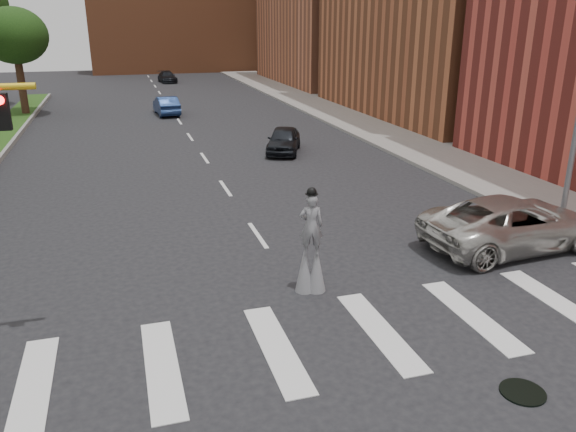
# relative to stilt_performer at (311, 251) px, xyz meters

# --- Properties ---
(ground_plane) EXTENTS (160.00, 160.00, 0.00)m
(ground_plane) POSITION_rel_stilt_performer_xyz_m (-0.38, -3.50, -1.17)
(ground_plane) COLOR black
(ground_plane) RESTS_ON ground
(sidewalk_right) EXTENTS (5.00, 90.00, 0.18)m
(sidewalk_right) POSITION_rel_stilt_performer_xyz_m (12.12, 21.50, -1.08)
(sidewalk_right) COLOR slate
(sidewalk_right) RESTS_ON ground
(manhole) EXTENTS (0.90, 0.90, 0.04)m
(manhole) POSITION_rel_stilt_performer_xyz_m (2.62, -5.50, -1.15)
(manhole) COLOR black
(manhole) RESTS_ON ground
(building_backdrop) EXTENTS (26.00, 14.00, 18.00)m
(building_backdrop) POSITION_rel_stilt_performer_xyz_m (5.62, 74.50, 7.83)
(building_backdrop) COLOR #985130
(building_backdrop) RESTS_ON ground
(stilt_performer) EXTENTS (0.83, 0.60, 2.98)m
(stilt_performer) POSITION_rel_stilt_performer_xyz_m (0.00, 0.00, 0.00)
(stilt_performer) COLOR #352015
(stilt_performer) RESTS_ON ground
(suv_crossing) EXTENTS (6.27, 3.22, 1.69)m
(suv_crossing) POSITION_rel_stilt_performer_xyz_m (7.30, 1.06, -0.33)
(suv_crossing) COLOR #B9B6AF
(suv_crossing) RESTS_ON ground
(car_near) EXTENTS (3.13, 4.49, 1.42)m
(car_near) POSITION_rel_stilt_performer_xyz_m (4.11, 16.58, -0.46)
(car_near) COLOR black
(car_near) RESTS_ON ground
(car_mid) EXTENTS (1.84, 4.47, 1.44)m
(car_mid) POSITION_rel_stilt_performer_xyz_m (-0.96, 31.90, -0.45)
(car_mid) COLOR navy
(car_mid) RESTS_ON ground
(car_far) EXTENTS (2.16, 4.47, 1.25)m
(car_far) POSITION_rel_stilt_performer_xyz_m (1.35, 56.17, -0.55)
(car_far) COLOR black
(car_far) RESTS_ON ground
(tree_6) EXTENTS (4.85, 4.85, 8.02)m
(tree_6) POSITION_rel_stilt_performer_xyz_m (-11.45, 34.32, 4.73)
(tree_6) COLOR #352015
(tree_6) RESTS_ON ground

